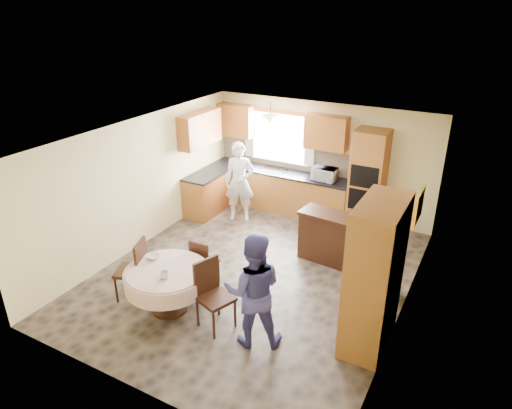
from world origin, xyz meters
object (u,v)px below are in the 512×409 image
at_px(chair_right, 212,291).
at_px(dining_table, 167,278).
at_px(person_dining, 253,291).
at_px(oven_tower, 368,181).
at_px(person_sink, 240,182).
at_px(sideboard, 332,240).
at_px(chair_left, 135,267).
at_px(chair_back, 203,261).
at_px(cupboard, 374,276).

bearing_deg(chair_right, dining_table, 112.42).
bearing_deg(person_dining, oven_tower, -122.08).
bearing_deg(chair_right, oven_tower, 5.14).
bearing_deg(person_sink, oven_tower, -5.41).
relative_size(oven_tower, chair_right, 2.01).
bearing_deg(sideboard, oven_tower, 91.36).
relative_size(chair_left, chair_right, 0.97).
distance_m(sideboard, chair_back, 2.42).
distance_m(cupboard, chair_left, 3.69).
xyz_separation_m(chair_back, person_sink, (-0.77, 2.54, 0.39)).
height_order(sideboard, person_sink, person_sink).
relative_size(sideboard, person_sink, 0.71).
relative_size(dining_table, chair_left, 1.25).
bearing_deg(dining_table, sideboard, 56.40).
distance_m(cupboard, chair_right, 2.31).
distance_m(oven_tower, chair_back, 3.88).
bearing_deg(cupboard, chair_right, -160.87).
distance_m(oven_tower, chair_left, 4.91).
relative_size(oven_tower, chair_back, 2.43).
height_order(cupboard, chair_left, cupboard).
bearing_deg(dining_table, cupboard, 14.97).
bearing_deg(chair_back, cupboard, 177.48).
height_order(dining_table, chair_back, chair_back).
relative_size(cupboard, person_dining, 1.27).
distance_m(dining_table, chair_right, 0.79).
xyz_separation_m(oven_tower, dining_table, (-1.85, -4.21, -0.49)).
bearing_deg(sideboard, person_dining, -89.03).
distance_m(chair_back, person_dining, 1.65).
bearing_deg(person_sink, sideboard, -41.86).
relative_size(chair_back, chair_right, 0.83).
height_order(oven_tower, dining_table, oven_tower).
height_order(dining_table, chair_right, chair_right).
xyz_separation_m(oven_tower, chair_back, (-1.75, -3.42, -0.58)).
bearing_deg(oven_tower, cupboard, -72.67).
relative_size(chair_left, person_dining, 0.61).
relative_size(sideboard, person_dining, 0.73).
relative_size(oven_tower, dining_table, 1.65).
bearing_deg(chair_back, person_dining, 148.16).
distance_m(oven_tower, dining_table, 4.62).
bearing_deg(cupboard, chair_back, 179.76).
xyz_separation_m(chair_back, chair_right, (0.69, -0.75, 0.10)).
bearing_deg(dining_table, oven_tower, 66.29).
bearing_deg(oven_tower, chair_right, -104.27).
height_order(chair_left, person_dining, person_dining).
xyz_separation_m(chair_right, person_sink, (-1.46, 3.29, 0.28)).
xyz_separation_m(chair_left, chair_back, (0.76, 0.77, -0.09)).
height_order(dining_table, person_dining, person_dining).
height_order(cupboard, person_sink, cupboard).
bearing_deg(dining_table, chair_left, 178.34).
height_order(chair_left, person_sink, person_sink).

